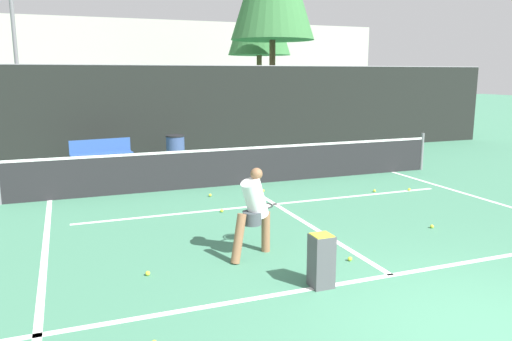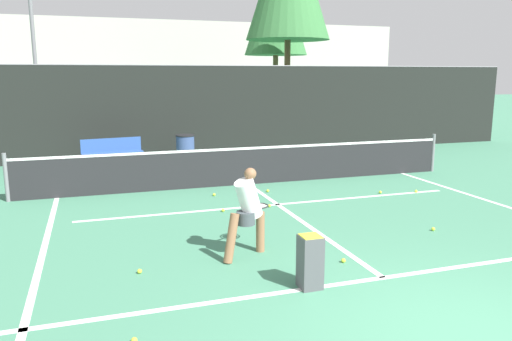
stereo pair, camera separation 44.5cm
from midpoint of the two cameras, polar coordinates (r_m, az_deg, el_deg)
name	(u,v)px [view 1 (the left image)]	position (r m, az deg, el deg)	size (l,w,h in m)	color
ground_plane	(492,337)	(6.02, 23.39, -17.10)	(100.00, 100.00, 0.00)	#427F60
court_baseline_near	(391,275)	(7.24, 13.47, -11.57)	(11.00, 0.10, 0.01)	white
court_service_line	(275,204)	(10.68, 0.98, -3.86)	(8.25, 0.10, 0.01)	white
court_center_mark	(295,217)	(9.78, 3.21, -5.28)	(0.10, 6.18, 0.01)	white
court_sideline_left	(46,244)	(9.01, -24.23, -7.72)	(0.10, 7.18, 0.01)	white
court_sideline_right	(475,196)	(12.29, 22.80, -2.76)	(0.10, 7.18, 0.01)	white
net	(243,165)	(12.47, -2.57, 0.68)	(11.09, 0.09, 1.07)	slate
fence_back	(195,111)	(16.88, -7.74, 6.71)	(24.00, 0.06, 3.03)	black
player_practicing	(254,209)	(7.54, -1.94, -4.47)	(1.00, 0.94, 1.37)	#8C6042
tennis_ball_scattered_0	(210,195)	(11.40, -6.38, -2.82)	(0.07, 0.07, 0.07)	#D1E033
tennis_ball_scattered_1	(148,273)	(7.24, -14.03, -11.35)	(0.07, 0.07, 0.07)	#D1E033
tennis_ball_scattered_2	(222,211)	(10.11, -5.19, -4.60)	(0.07, 0.07, 0.07)	#D1E033
tennis_ball_scattered_3	(267,206)	(10.45, 0.09, -4.03)	(0.07, 0.07, 0.07)	#D1E033
tennis_ball_scattered_4	(350,259)	(7.63, 9.02, -9.96)	(0.07, 0.07, 0.07)	#D1E033
tennis_ball_scattered_5	(432,226)	(9.53, 18.21, -6.10)	(0.07, 0.07, 0.07)	#D1E033
tennis_ball_scattered_7	(409,189)	(12.37, 16.13, -2.10)	(0.07, 0.07, 0.07)	#D1E033
tennis_ball_scattered_8	(374,191)	(12.03, 12.36, -2.28)	(0.07, 0.07, 0.07)	#D1E033
tennis_ball_scattered_9	(263,191)	(11.75, -0.25, -2.33)	(0.07, 0.07, 0.07)	#D1E033
ball_hopper	(321,259)	(6.61, 5.54, -10.10)	(0.28, 0.28, 0.71)	#4C4C51
courtside_bench	(101,153)	(15.35, -18.04, 1.96)	(1.79, 0.61, 0.86)	#2D519E
trash_bin	(175,150)	(15.59, -10.00, 2.37)	(0.58, 0.58, 0.89)	#384C7F
parked_car	(50,133)	(19.93, -23.06, 4.00)	(1.66, 4.12, 1.46)	maroon
tree_mid	(259,5)	(27.70, -0.10, 18.41)	(3.35, 3.35, 8.94)	brown
building_far	(127,68)	(35.00, -14.94, 11.23)	(36.00, 2.40, 6.19)	#B2ADA3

